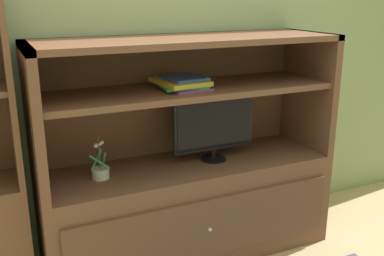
# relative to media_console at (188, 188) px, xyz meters

# --- Properties ---
(painted_rear_wall) EXTENTS (6.00, 0.10, 2.80)m
(painted_rear_wall) POSITION_rel_media_console_xyz_m (0.00, 0.34, 0.94)
(painted_rear_wall) COLOR #8C9E6B
(painted_rear_wall) RESTS_ON ground_plane
(media_console) EXTENTS (1.87, 0.60, 1.43)m
(media_console) POSITION_rel_media_console_xyz_m (0.00, 0.00, 0.00)
(media_console) COLOR brown
(media_console) RESTS_ON ground_plane
(tv_monitor) EXTENTS (0.56, 0.16, 0.44)m
(tv_monitor) POSITION_rel_media_console_xyz_m (0.17, -0.01, 0.41)
(tv_monitor) COLOR black
(tv_monitor) RESTS_ON media_console
(potted_plant) EXTENTS (0.11, 0.10, 0.26)m
(potted_plant) POSITION_rel_media_console_xyz_m (-0.57, -0.01, 0.22)
(potted_plant) COLOR beige
(potted_plant) RESTS_ON media_console
(magazine_stack) EXTENTS (0.30, 0.36, 0.07)m
(magazine_stack) POSITION_rel_media_console_xyz_m (-0.04, -0.00, 0.70)
(magazine_stack) COLOR purple
(magazine_stack) RESTS_ON media_console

